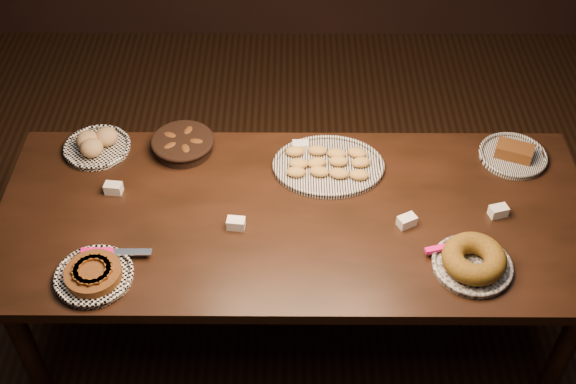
{
  "coord_description": "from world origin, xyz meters",
  "views": [
    {
      "loc": [
        -0.02,
        -1.99,
        2.84
      ],
      "look_at": [
        -0.03,
        0.05,
        0.82
      ],
      "focal_mm": 45.0,
      "sensor_mm": 36.0,
      "label": 1
    }
  ],
  "objects_px": {
    "apple_tart_plate": "(94,274)",
    "bundt_cake_plate": "(473,261)",
    "madeleine_platter": "(328,165)",
    "buffet_table": "(295,226)"
  },
  "relations": [
    {
      "from": "buffet_table",
      "to": "bundt_cake_plate",
      "type": "bearing_deg",
      "value": -22.88
    },
    {
      "from": "apple_tart_plate",
      "to": "bundt_cake_plate",
      "type": "relative_size",
      "value": 1.05
    },
    {
      "from": "madeleine_platter",
      "to": "bundt_cake_plate",
      "type": "relative_size",
      "value": 1.43
    },
    {
      "from": "madeleine_platter",
      "to": "bundt_cake_plate",
      "type": "height_order",
      "value": "bundt_cake_plate"
    },
    {
      "from": "bundt_cake_plate",
      "to": "madeleine_platter",
      "type": "bearing_deg",
      "value": 156.88
    },
    {
      "from": "madeleine_platter",
      "to": "bundt_cake_plate",
      "type": "distance_m",
      "value": 0.75
    },
    {
      "from": "buffet_table",
      "to": "madeleine_platter",
      "type": "xyz_separation_m",
      "value": [
        0.14,
        0.27,
        0.09
      ]
    },
    {
      "from": "apple_tart_plate",
      "to": "bundt_cake_plate",
      "type": "height_order",
      "value": "bundt_cake_plate"
    },
    {
      "from": "madeleine_platter",
      "to": "bundt_cake_plate",
      "type": "xyz_separation_m",
      "value": [
        0.52,
        -0.54,
        0.02
      ]
    },
    {
      "from": "apple_tart_plate",
      "to": "bundt_cake_plate",
      "type": "bearing_deg",
      "value": 6.21
    }
  ]
}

